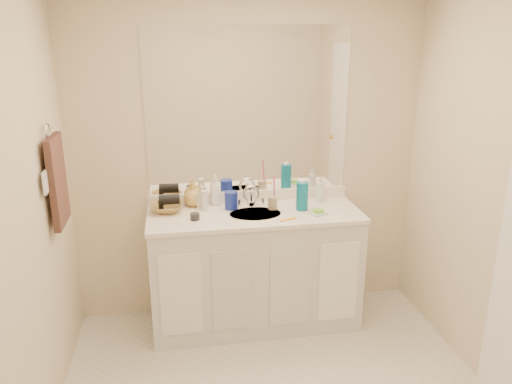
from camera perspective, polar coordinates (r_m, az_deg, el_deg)
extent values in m
cube|color=beige|center=(3.73, -0.84, 3.70)|extent=(2.60, 0.02, 2.40)
cube|color=beige|center=(2.56, -26.04, -4.87)|extent=(0.02, 2.60, 2.40)
cube|color=silver|center=(3.74, -0.13, -8.92)|extent=(1.50, 0.55, 0.85)
cube|color=white|center=(3.56, -0.13, -2.59)|extent=(1.52, 0.57, 0.03)
cube|color=white|center=(3.79, -0.79, -0.46)|extent=(1.52, 0.03, 0.08)
cylinder|color=beige|center=(3.55, -0.08, -2.66)|extent=(0.37, 0.37, 0.02)
cylinder|color=silver|center=(3.69, -0.55, -0.72)|extent=(0.02, 0.02, 0.11)
cube|color=white|center=(3.65, -0.85, 9.17)|extent=(1.48, 0.01, 1.20)
cylinder|color=#162897|center=(3.62, -2.86, -0.95)|extent=(0.12, 0.12, 0.13)
cylinder|color=tan|center=(3.62, 1.92, -1.25)|extent=(0.08, 0.08, 0.09)
cylinder|color=#E43C79|center=(3.59, 2.10, 0.32)|extent=(0.03, 0.04, 0.21)
cylinder|color=#0C6E91|center=(3.60, 5.29, -0.47)|extent=(0.11, 0.11, 0.20)
cylinder|color=white|center=(3.79, 7.32, 0.00)|extent=(0.07, 0.07, 0.15)
cube|color=silver|center=(3.56, 7.12, -2.42)|extent=(0.14, 0.12, 0.01)
cube|color=#89E638|center=(3.55, 7.13, -2.15)|extent=(0.07, 0.06, 0.02)
cube|color=#FE9D1A|center=(3.43, 3.72, -3.15)|extent=(0.13, 0.07, 0.01)
cylinder|color=#242528|center=(3.44, -7.01, -2.80)|extent=(0.07, 0.07, 0.05)
cylinder|color=silver|center=(3.60, -5.91, -0.98)|extent=(0.05, 0.05, 0.15)
imported|color=white|center=(3.71, -4.63, 0.12)|extent=(0.10, 0.10, 0.21)
imported|color=beige|center=(3.67, -6.25, -0.48)|extent=(0.08, 0.08, 0.17)
imported|color=#DBB155|center=(3.70, -7.20, -0.26)|extent=(0.18, 0.18, 0.18)
imported|color=olive|center=(3.63, -10.16, -1.79)|extent=(0.25, 0.25, 0.06)
cylinder|color=black|center=(3.61, -9.89, -0.85)|extent=(0.15, 0.08, 0.07)
torus|color=silver|center=(3.18, -22.69, 6.34)|extent=(0.01, 0.11, 0.11)
cube|color=#2F1D19|center=(3.24, -21.72, 1.17)|extent=(0.04, 0.32, 0.55)
cube|color=white|center=(3.04, -22.95, 0.99)|extent=(0.01, 0.08, 0.13)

